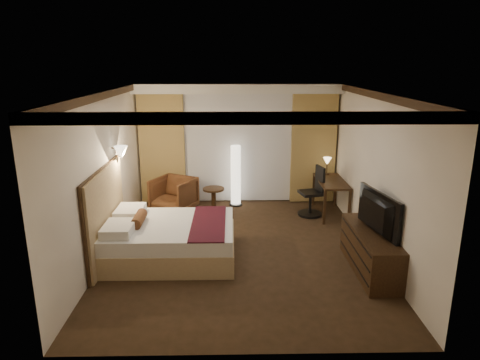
{
  "coord_description": "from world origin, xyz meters",
  "views": [
    {
      "loc": [
        -0.14,
        -6.83,
        3.18
      ],
      "look_at": [
        0.0,
        0.4,
        1.15
      ],
      "focal_mm": 32.0,
      "sensor_mm": 36.0,
      "label": 1
    }
  ],
  "objects_px": {
    "bed": "(171,240)",
    "dresser": "(370,251)",
    "television": "(372,211)",
    "desk": "(330,197)",
    "armchair": "(174,193)",
    "floor_lamp": "(236,176)",
    "side_table": "(214,199)",
    "office_chair": "(311,191)"
  },
  "relations": [
    {
      "from": "bed",
      "to": "desk",
      "type": "xyz_separation_m",
      "value": [
        3.1,
        2.01,
        0.07
      ]
    },
    {
      "from": "side_table",
      "to": "floor_lamp",
      "type": "height_order",
      "value": "floor_lamp"
    },
    {
      "from": "bed",
      "to": "dresser",
      "type": "relative_size",
      "value": 1.24
    },
    {
      "from": "side_table",
      "to": "office_chair",
      "type": "distance_m",
      "value": 2.1
    },
    {
      "from": "floor_lamp",
      "to": "dresser",
      "type": "bearing_deg",
      "value": -57.09
    },
    {
      "from": "armchair",
      "to": "side_table",
      "type": "distance_m",
      "value": 0.88
    },
    {
      "from": "floor_lamp",
      "to": "desk",
      "type": "relative_size",
      "value": 1.09
    },
    {
      "from": "bed",
      "to": "dresser",
      "type": "xyz_separation_m",
      "value": [
        3.15,
        -0.54,
        0.02
      ]
    },
    {
      "from": "floor_lamp",
      "to": "armchair",
      "type": "bearing_deg",
      "value": -163.94
    },
    {
      "from": "dresser",
      "to": "television",
      "type": "relative_size",
      "value": 1.43
    },
    {
      "from": "bed",
      "to": "television",
      "type": "height_order",
      "value": "television"
    },
    {
      "from": "armchair",
      "to": "desk",
      "type": "xyz_separation_m",
      "value": [
        3.36,
        -0.24,
        -0.04
      ]
    },
    {
      "from": "desk",
      "to": "television",
      "type": "relative_size",
      "value": 1.09
    },
    {
      "from": "television",
      "to": "bed",
      "type": "bearing_deg",
      "value": 69.69
    },
    {
      "from": "floor_lamp",
      "to": "desk",
      "type": "height_order",
      "value": "floor_lamp"
    },
    {
      "from": "bed",
      "to": "desk",
      "type": "relative_size",
      "value": 1.63
    },
    {
      "from": "armchair",
      "to": "television",
      "type": "bearing_deg",
      "value": -12.32
    },
    {
      "from": "bed",
      "to": "floor_lamp",
      "type": "relative_size",
      "value": 1.49
    },
    {
      "from": "television",
      "to": "floor_lamp",
      "type": "bearing_deg",
      "value": 21.98
    },
    {
      "from": "side_table",
      "to": "dresser",
      "type": "distance_m",
      "value": 3.79
    },
    {
      "from": "armchair",
      "to": "office_chair",
      "type": "relative_size",
      "value": 0.78
    },
    {
      "from": "armchair",
      "to": "floor_lamp",
      "type": "bearing_deg",
      "value": 43.31
    },
    {
      "from": "floor_lamp",
      "to": "dresser",
      "type": "relative_size",
      "value": 0.83
    },
    {
      "from": "office_chair",
      "to": "dresser",
      "type": "bearing_deg",
      "value": -92.21
    },
    {
      "from": "bed",
      "to": "dresser",
      "type": "bearing_deg",
      "value": -9.67
    },
    {
      "from": "floor_lamp",
      "to": "bed",
      "type": "bearing_deg",
      "value": -112.55
    },
    {
      "from": "desk",
      "to": "dresser",
      "type": "height_order",
      "value": "desk"
    },
    {
      "from": "armchair",
      "to": "floor_lamp",
      "type": "height_order",
      "value": "floor_lamp"
    },
    {
      "from": "dresser",
      "to": "office_chair",
      "type": "bearing_deg",
      "value": 101.02
    },
    {
      "from": "television",
      "to": "armchair",
      "type": "bearing_deg",
      "value": 39.89
    },
    {
      "from": "side_table",
      "to": "desk",
      "type": "relative_size",
      "value": 0.4
    },
    {
      "from": "armchair",
      "to": "desk",
      "type": "distance_m",
      "value": 3.36
    },
    {
      "from": "floor_lamp",
      "to": "office_chair",
      "type": "relative_size",
      "value": 1.31
    },
    {
      "from": "bed",
      "to": "floor_lamp",
      "type": "distance_m",
      "value": 2.89
    },
    {
      "from": "armchair",
      "to": "floor_lamp",
      "type": "xyz_separation_m",
      "value": [
        1.35,
        0.39,
        0.28
      ]
    },
    {
      "from": "side_table",
      "to": "dresser",
      "type": "bearing_deg",
      "value": -47.9
    },
    {
      "from": "bed",
      "to": "television",
      "type": "distance_m",
      "value": 3.24
    },
    {
      "from": "floor_lamp",
      "to": "office_chair",
      "type": "distance_m",
      "value": 1.72
    },
    {
      "from": "bed",
      "to": "side_table",
      "type": "bearing_deg",
      "value": 74.97
    },
    {
      "from": "desk",
      "to": "television",
      "type": "xyz_separation_m",
      "value": [
        0.02,
        -2.55,
        0.61
      ]
    },
    {
      "from": "bed",
      "to": "side_table",
      "type": "relative_size",
      "value": 4.05
    },
    {
      "from": "office_chair",
      "to": "television",
      "type": "height_order",
      "value": "same"
    }
  ]
}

